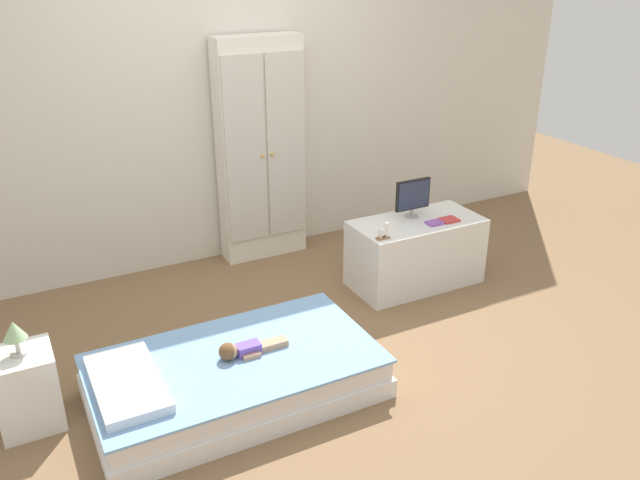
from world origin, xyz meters
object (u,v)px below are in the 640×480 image
at_px(table_lamp, 14,332).
at_px(tv_stand, 415,252).
at_px(bed, 236,376).
at_px(rocking_horse_toy, 384,231).
at_px(wardrobe, 261,151).
at_px(book_red, 449,220).
at_px(doll, 241,350).
at_px(book_purple, 434,223).
at_px(tv_monitor, 413,196).
at_px(nightstand, 27,389).

xyz_separation_m(table_lamp, tv_stand, (2.65, 0.38, -0.30)).
bearing_deg(bed, rocking_horse_toy, 21.28).
xyz_separation_m(bed, rocking_horse_toy, (1.25, 0.49, 0.43)).
xyz_separation_m(tv_stand, rocking_horse_toy, (-0.38, -0.16, 0.30)).
xyz_separation_m(wardrobe, book_red, (0.97, -1.09, -0.35)).
relative_size(doll, book_purple, 3.38).
relative_size(tv_stand, book_purple, 8.07).
height_order(bed, tv_stand, tv_stand).
relative_size(doll, tv_monitor, 1.40).
distance_m(doll, book_red, 1.88).
height_order(wardrobe, tv_stand, wardrobe).
distance_m(wardrobe, book_purple, 1.42).
height_order(nightstand, tv_stand, tv_stand).
xyz_separation_m(wardrobe, tv_stand, (0.77, -0.99, -0.61)).
xyz_separation_m(nightstand, book_purple, (2.72, 0.28, 0.29)).
relative_size(table_lamp, rocking_horse_toy, 1.61).
bearing_deg(nightstand, tv_stand, 8.18).
distance_m(table_lamp, wardrobe, 2.35).
height_order(bed, tv_monitor, tv_monitor).
relative_size(table_lamp, wardrobe, 0.11).
relative_size(table_lamp, tv_monitor, 0.67).
relative_size(bed, doll, 3.93).
bearing_deg(doll, bed, -176.39).
xyz_separation_m(bed, doll, (0.04, 0.00, 0.16)).
bearing_deg(book_purple, tv_stand, 123.73).
relative_size(table_lamp, book_red, 1.50).
height_order(nightstand, table_lamp, table_lamp).
bearing_deg(book_red, wardrobe, 131.45).
relative_size(doll, tv_stand, 0.42).
bearing_deg(rocking_horse_toy, bed, -158.72).
height_order(wardrobe, book_purple, wardrobe).
bearing_deg(book_red, table_lamp, -174.46).
xyz_separation_m(nightstand, table_lamp, (0.00, 0.00, 0.34)).
relative_size(doll, table_lamp, 2.10).
height_order(nightstand, wardrobe, wardrobe).
bearing_deg(wardrobe, bed, -117.93).
xyz_separation_m(table_lamp, tv_monitor, (2.66, 0.46, 0.10)).
bearing_deg(table_lamp, rocking_horse_toy, 5.68).
height_order(tv_monitor, book_red, tv_monitor).
bearing_deg(wardrobe, doll, -116.91).
height_order(wardrobe, rocking_horse_toy, wardrobe).
relative_size(bed, nightstand, 3.65).
relative_size(table_lamp, book_purple, 1.61).
distance_m(tv_stand, book_purple, 0.28).
relative_size(bed, book_red, 12.34).
bearing_deg(rocking_horse_toy, tv_stand, 22.20).
distance_m(wardrobe, tv_monitor, 1.21).
bearing_deg(tv_monitor, table_lamp, -170.17).
bearing_deg(bed, tv_stand, 21.50).
relative_size(doll, nightstand, 0.93).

